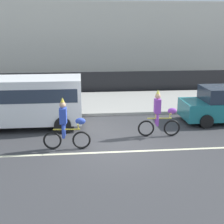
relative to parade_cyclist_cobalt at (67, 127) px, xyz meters
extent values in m
plane|color=#38383A|center=(1.60, 0.03, -0.84)|extent=(80.00, 80.00, 0.00)
cube|color=beige|center=(1.60, -0.47, -0.84)|extent=(36.00, 0.14, 0.01)
cube|color=#9E9B93|center=(1.60, 6.53, -0.77)|extent=(60.00, 5.00, 0.15)
cube|color=black|center=(1.60, 9.43, -0.14)|extent=(40.00, 0.08, 1.40)
cube|color=beige|center=(0.48, 18.03, 2.20)|extent=(28.00, 8.00, 6.09)
torus|color=black|center=(0.51, -0.03, -0.51)|extent=(0.67, 0.11, 0.67)
torus|color=black|center=(-0.54, 0.03, -0.51)|extent=(0.67, 0.11, 0.67)
cylinder|color=gold|center=(-0.01, 0.00, -0.09)|extent=(0.97, 0.11, 0.05)
cylinder|color=gold|center=(-0.16, 0.01, 0.00)|extent=(0.04, 0.04, 0.18)
cylinder|color=gold|center=(0.40, -0.03, 0.02)|extent=(0.04, 0.04, 0.23)
cylinder|color=gold|center=(0.40, -0.03, 0.14)|extent=(0.06, 0.50, 0.03)
ellipsoid|color=#2D47B2|center=(0.49, -0.03, 0.21)|extent=(0.37, 0.22, 0.24)
cube|color=#2D47B2|center=(-0.11, 0.01, 0.42)|extent=(0.26, 0.33, 0.56)
sphere|color=tan|center=(-0.11, 0.01, 0.82)|extent=(0.22, 0.22, 0.22)
cone|color=gold|center=(-0.11, 0.01, 1.00)|extent=(0.14, 0.14, 0.16)
cylinder|color=#2D47B2|center=(-0.12, -0.13, -0.13)|extent=(0.11, 0.11, 0.48)
cylinder|color=#2D47B2|center=(-0.11, 0.15, -0.13)|extent=(0.11, 0.11, 0.48)
torus|color=black|center=(4.15, 0.98, -0.51)|extent=(0.67, 0.11, 0.67)
torus|color=black|center=(3.10, 1.04, -0.51)|extent=(0.67, 0.11, 0.67)
cylinder|color=#E5D84C|center=(3.63, 1.01, -0.09)|extent=(0.97, 0.10, 0.05)
cylinder|color=#E5D84C|center=(3.48, 1.01, 0.00)|extent=(0.04, 0.04, 0.18)
cylinder|color=#E5D84C|center=(4.05, 0.98, 0.02)|extent=(0.04, 0.04, 0.23)
cylinder|color=#E5D84C|center=(4.05, 0.98, 0.14)|extent=(0.06, 0.50, 0.03)
ellipsoid|color=purple|center=(4.13, 0.98, 0.21)|extent=(0.37, 0.22, 0.24)
cube|color=purple|center=(3.53, 1.01, 0.42)|extent=(0.26, 0.33, 0.56)
sphere|color=tan|center=(3.53, 1.01, 0.82)|extent=(0.22, 0.22, 0.22)
cone|color=#E5D84C|center=(3.53, 1.01, 1.00)|extent=(0.14, 0.14, 0.16)
cylinder|color=purple|center=(3.52, 0.87, -0.13)|extent=(0.11, 0.11, 0.48)
cylinder|color=purple|center=(3.54, 1.15, -0.13)|extent=(0.11, 0.11, 0.48)
cube|color=white|center=(-1.96, 2.73, 0.39)|extent=(5.00, 2.00, 1.90)
cube|color=#283342|center=(-1.56, 2.73, 0.74)|extent=(3.90, 2.02, 0.56)
cylinder|color=black|center=(-0.26, 1.73, -0.49)|extent=(0.70, 0.22, 0.70)
cylinder|color=black|center=(-0.26, 3.73, -0.49)|extent=(0.70, 0.22, 0.70)
cylinder|color=black|center=(5.93, 1.79, -0.54)|extent=(0.60, 0.20, 0.60)
cylinder|color=black|center=(5.93, 3.51, -0.54)|extent=(0.60, 0.20, 0.60)
camera|label=1|loc=(0.56, -10.66, 3.54)|focal=50.00mm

